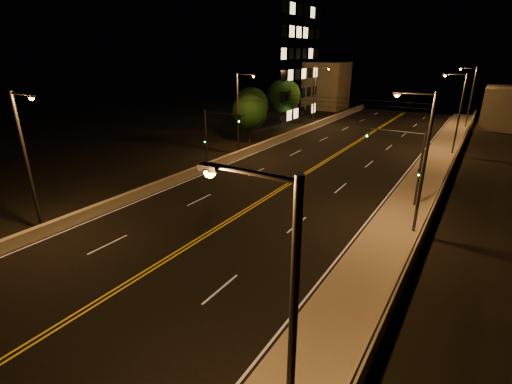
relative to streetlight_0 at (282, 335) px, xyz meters
The scene contains 23 objects.
road 20.55m from the streetlight_0, 125.54° to the left, with size 18.00×120.00×0.02m, color black.
sidewalk 16.99m from the streetlight_0, 92.58° to the left, with size 3.60×120.00×0.30m, color gray.
curb 17.19m from the streetlight_0, 99.14° to the left, with size 0.14×120.00×0.15m, color gray.
parapet_wall 16.81m from the streetlight_0, 86.73° to the left, with size 0.30×120.00×1.00m, color #A39E88.
jersey_barrier 26.62m from the streetlight_0, 141.90° to the left, with size 0.45×120.00×0.85m, color #A39E88.
distant_building_right 66.31m from the streetlight_0, 85.70° to the left, with size 6.00×10.00×6.37m, color gray.
distant_building_left 76.55m from the streetlight_0, 111.08° to the left, with size 8.00×8.00×9.56m, color gray.
parapet_rail 16.67m from the streetlight_0, 86.73° to the left, with size 0.06×0.06×120.00m, color black.
lane_markings 20.49m from the streetlight_0, 125.66° to the left, with size 17.32×116.00×0.00m.
streetlight_0 is the anchor object (origin of this frame).
streetlight_1 18.45m from the streetlight_0, 90.00° to the left, with size 2.55×0.28×9.37m.
streetlight_2 42.47m from the streetlight_0, 90.00° to the left, with size 2.55×0.28×9.37m.
streetlight_3 62.08m from the streetlight_0, 90.00° to the left, with size 2.55×0.28×9.37m.
streetlight_4 22.18m from the streetlight_0, 165.34° to the left, with size 2.55×0.28×9.37m.
streetlight_5 36.60m from the streetlight_0, 125.88° to the left, with size 2.55×0.28×9.37m.
streetlight_6 55.99m from the streetlight_0, 112.53° to the left, with size 2.55×0.28×9.37m.
traffic_signal_right 23.35m from the streetlight_0, 93.76° to the left, with size 5.11×0.31×6.11m.
traffic_signal_left 30.92m from the streetlight_0, 131.16° to the left, with size 5.11×0.31×6.11m.
overhead_wires 28.18m from the streetlight_0, 114.21° to the left, with size 22.00×0.03×0.83m.
building_tower 63.03m from the streetlight_0, 125.19° to the left, with size 24.00×15.00×26.90m.
tree_0 42.65m from the streetlight_0, 124.03° to the left, with size 4.74×4.74×6.43m.
tree_1 48.75m from the streetlight_0, 123.49° to the left, with size 5.00×5.00×6.78m.
tree_2 55.86m from the streetlight_0, 117.86° to the left, with size 5.54×5.54×7.51m.
Camera 1 is at (14.65, -2.28, 11.56)m, focal length 26.00 mm.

